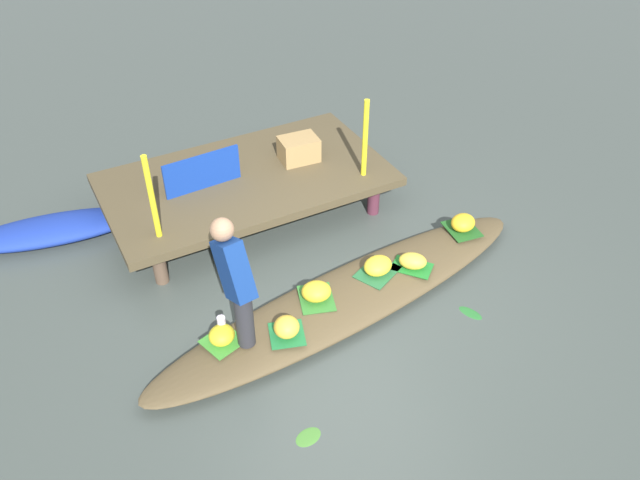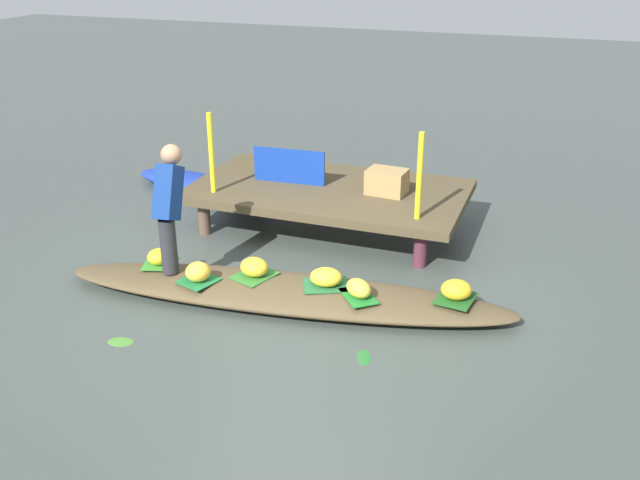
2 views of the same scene
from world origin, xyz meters
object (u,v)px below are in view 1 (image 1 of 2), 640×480
(moored_boat, at_px, (52,230))
(banana_bunch_0, at_px, (463,223))
(produce_crate, at_px, (299,149))
(vendor_boat, at_px, (348,298))
(banana_bunch_3, at_px, (378,266))
(vendor_person, at_px, (235,279))
(banana_bunch_4, at_px, (413,261))
(market_banner, at_px, (202,172))
(banana_bunch_1, at_px, (222,335))
(banana_bunch_2, at_px, (316,291))
(water_bottle, at_px, (222,326))
(banana_bunch_5, at_px, (287,327))

(moored_boat, bearing_deg, banana_bunch_0, -19.69)
(moored_boat, distance_m, produce_crate, 2.92)
(vendor_boat, xyz_separation_m, banana_bunch_3, (0.39, 0.10, 0.19))
(vendor_person, distance_m, produce_crate, 2.60)
(banana_bunch_3, distance_m, banana_bunch_4, 0.37)
(moored_boat, xyz_separation_m, market_banner, (1.63, -0.56, 0.58))
(vendor_person, bearing_deg, banana_bunch_4, 1.58)
(vendor_boat, bearing_deg, banana_bunch_0, 1.79)
(banana_bunch_1, bearing_deg, banana_bunch_4, 1.00)
(banana_bunch_2, distance_m, produce_crate, 2.10)
(moored_boat, xyz_separation_m, water_bottle, (1.08, -2.45, 0.19))
(vendor_person, distance_m, water_bottle, 0.61)
(banana_bunch_4, relative_size, water_bottle, 1.30)
(banana_bunch_3, xyz_separation_m, produce_crate, (0.07, 1.87, 0.35))
(vendor_person, height_order, produce_crate, vendor_person)
(banana_bunch_3, relative_size, vendor_person, 0.25)
(moored_boat, height_order, vendor_person, vendor_person)
(banana_bunch_1, height_order, banana_bunch_5, banana_bunch_5)
(moored_boat, height_order, banana_bunch_2, banana_bunch_2)
(banana_bunch_4, xyz_separation_m, produce_crate, (-0.29, 1.97, 0.35))
(banana_bunch_0, relative_size, banana_bunch_4, 0.99)
(banana_bunch_2, bearing_deg, banana_bunch_5, -147.70)
(moored_boat, distance_m, banana_bunch_0, 4.54)
(banana_bunch_3, bearing_deg, banana_bunch_2, -176.41)
(banana_bunch_0, height_order, water_bottle, water_bottle)
(moored_boat, xyz_separation_m, banana_bunch_5, (1.59, -2.73, 0.18))
(produce_crate, bearing_deg, water_bottle, -132.14)
(moored_boat, distance_m, banana_bunch_1, 2.74)
(banana_bunch_4, bearing_deg, vendor_boat, 179.60)
(water_bottle, bearing_deg, produce_crate, 47.86)
(vendor_person, xyz_separation_m, water_bottle, (-0.14, 0.09, -0.59))
(banana_bunch_5, bearing_deg, banana_bunch_0, 11.80)
(banana_bunch_0, relative_size, market_banner, 0.32)
(banana_bunch_2, distance_m, water_bottle, 0.96)
(moored_boat, height_order, market_banner, market_banner)
(water_bottle, distance_m, market_banner, 2.02)
(banana_bunch_1, height_order, banana_bunch_3, banana_bunch_3)
(banana_bunch_1, bearing_deg, banana_bunch_0, 5.90)
(banana_bunch_3, relative_size, water_bottle, 1.40)
(moored_boat, height_order, produce_crate, produce_crate)
(banana_bunch_0, bearing_deg, moored_boat, 150.56)
(produce_crate, bearing_deg, moored_boat, 169.56)
(banana_bunch_2, height_order, banana_bunch_3, banana_bunch_2)
(market_banner, bearing_deg, banana_bunch_4, -55.98)
(vendor_boat, bearing_deg, market_banner, 103.38)
(banana_bunch_3, distance_m, vendor_person, 1.66)
(banana_bunch_4, height_order, water_bottle, water_bottle)
(vendor_boat, relative_size, produce_crate, 9.99)
(vendor_person, bearing_deg, vendor_boat, 2.86)
(vendor_person, bearing_deg, market_banner, 78.31)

